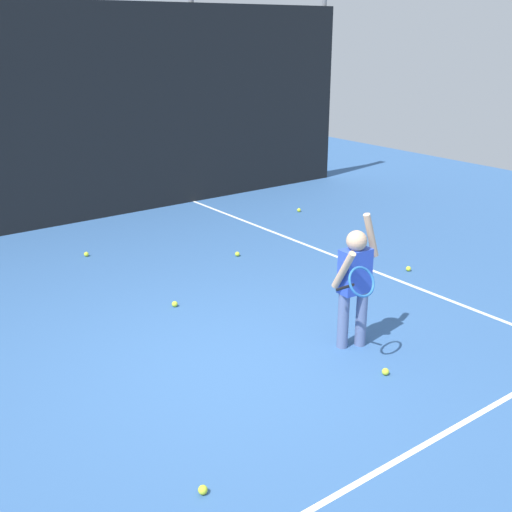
{
  "coord_description": "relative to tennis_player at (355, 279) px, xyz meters",
  "views": [
    {
      "loc": [
        -3.02,
        -4.38,
        2.99
      ],
      "look_at": [
        0.59,
        0.4,
        0.85
      ],
      "focal_mm": 44.74,
      "sensor_mm": 36.0,
      "label": 1
    }
  ],
  "objects": [
    {
      "name": "ground_plane",
      "position": [
        -1.16,
        0.42,
        -0.73
      ],
      "size": [
        20.0,
        20.0,
        0.0
      ],
      "primitive_type": "plane",
      "color": "#335B93"
    },
    {
      "name": "tennis_ball_3",
      "position": [
        1.47,
        1.52,
        -0.69
      ],
      "size": [
        0.07,
        0.07,
        0.07
      ],
      "primitive_type": "sphere",
      "color": "#CCE033",
      "rests_on": "ground"
    },
    {
      "name": "court_line_sideline",
      "position": [
        1.74,
        1.42,
        -0.72
      ],
      "size": [
        0.05,
        9.0,
        0.0
      ],
      "primitive_type": "cube",
      "color": "white",
      "rests_on": "ground"
    },
    {
      "name": "fence_post_4",
      "position": [
        4.91,
        5.88,
        1.05
      ],
      "size": [
        0.09,
        0.09,
        3.55
      ],
      "primitive_type": "cylinder",
      "color": "slate",
      "rests_on": "ground"
    },
    {
      "name": "tennis_ball_0",
      "position": [
        0.65,
        2.87,
        -0.69
      ],
      "size": [
        0.07,
        0.07,
        0.07
      ],
      "primitive_type": "sphere",
      "color": "#CCE033",
      "rests_on": "ground"
    },
    {
      "name": "court_line_baseline",
      "position": [
        -1.16,
        -1.48,
        -0.72
      ],
      "size": [
        9.0,
        0.05,
        0.0
      ],
      "primitive_type": "cube",
      "color": "white",
      "rests_on": "ground"
    },
    {
      "name": "fence_post_2",
      "position": [
        -1.16,
        5.88,
        1.05
      ],
      "size": [
        0.09,
        0.09,
        3.55
      ],
      "primitive_type": "cylinder",
      "color": "slate",
      "rests_on": "ground"
    },
    {
      "name": "fence_post_3",
      "position": [
        1.88,
        5.88,
        1.05
      ],
      "size": [
        0.09,
        0.09,
        3.55
      ],
      "primitive_type": "cylinder",
      "color": "slate",
      "rests_on": "ground"
    },
    {
      "name": "tennis_ball_5",
      "position": [
        2.1,
        1.05,
        -0.69
      ],
      "size": [
        0.07,
        0.07,
        0.07
      ],
      "primitive_type": "sphere",
      "color": "#CCE033",
      "rests_on": "ground"
    },
    {
      "name": "tennis_ball_7",
      "position": [
        -2.33,
        -0.92,
        -0.69
      ],
      "size": [
        0.07,
        0.07,
        0.07
      ],
      "primitive_type": "sphere",
      "color": "#CCE033",
      "rests_on": "ground"
    },
    {
      "name": "tennis_ball_2",
      "position": [
        -0.92,
        1.9,
        -0.69
      ],
      "size": [
        0.07,
        0.07,
        0.07
      ],
      "primitive_type": "sphere",
      "color": "#CCE033",
      "rests_on": "ground"
    },
    {
      "name": "back_fence_windscreen",
      "position": [
        -1.16,
        5.82,
        0.98
      ],
      "size": [
        12.44,
        0.08,
        3.4
      ],
      "primitive_type": "cube",
      "color": "black",
      "rests_on": "ground"
    },
    {
      "name": "tennis_player",
      "position": [
        0.0,
        0.0,
        0.0
      ],
      "size": [
        0.75,
        0.57,
        1.35
      ],
      "rotation": [
        0.0,
        0.0,
        -0.08
      ],
      "color": "slate",
      "rests_on": "ground"
    },
    {
      "name": "tennis_ball_6",
      "position": [
        -1.04,
        4.12,
        -0.69
      ],
      "size": [
        0.07,
        0.07,
        0.07
      ],
      "primitive_type": "sphere",
      "color": "#CCE033",
      "rests_on": "ground"
    },
    {
      "name": "tennis_ball_1",
      "position": [
        -0.14,
        -0.58,
        -0.69
      ],
      "size": [
        0.07,
        0.07,
        0.07
      ],
      "primitive_type": "sphere",
      "color": "#CCE033",
      "rests_on": "ground"
    },
    {
      "name": "tennis_ball_4",
      "position": [
        2.82,
        4.08,
        -0.69
      ],
      "size": [
        0.07,
        0.07,
        0.07
      ],
      "primitive_type": "sphere",
      "color": "#CCE033",
      "rests_on": "ground"
    }
  ]
}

